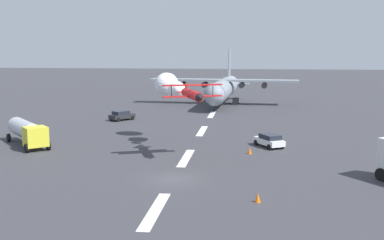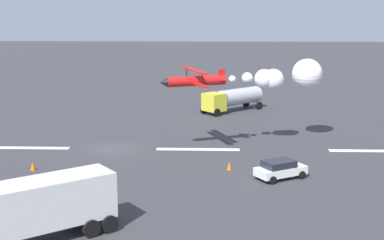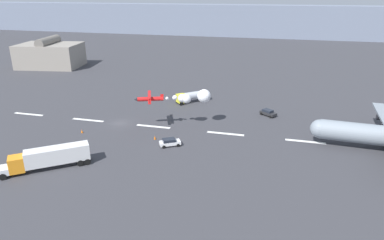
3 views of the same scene
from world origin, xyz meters
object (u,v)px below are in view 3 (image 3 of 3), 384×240
at_px(followme_car_yellow, 170,142).
at_px(semi_truck_orange, 49,157).
at_px(stunt_biplane_red, 193,97).
at_px(traffic_cone_far, 155,138).
at_px(fuel_tanker_truck, 192,96).
at_px(airport_staff_sedan, 268,113).
at_px(traffic_cone_near, 82,131).

bearing_deg(followme_car_yellow, semi_truck_orange, -141.36).
relative_size(stunt_biplane_red, traffic_cone_far, 21.21).
distance_m(semi_truck_orange, fuel_tanker_truck, 44.65).
bearing_deg(semi_truck_orange, airport_staff_sedan, 45.87).
height_order(semi_truck_orange, airport_staff_sedan, semi_truck_orange).
xyz_separation_m(followme_car_yellow, traffic_cone_far, (-3.97, 2.26, -0.44)).
bearing_deg(traffic_cone_near, airport_staff_sedan, 28.61).
distance_m(stunt_biplane_red, traffic_cone_far, 12.81).
xyz_separation_m(stunt_biplane_red, fuel_tanker_truck, (-4.56, 16.60, -5.05)).
xyz_separation_m(semi_truck_orange, traffic_cone_far, (13.37, 16.13, -1.75)).
bearing_deg(stunt_biplane_red, fuel_tanker_truck, 105.35).
bearing_deg(fuel_tanker_truck, airport_staff_sedan, -15.32).
xyz_separation_m(airport_staff_sedan, traffic_cone_near, (-38.55, -21.02, -0.44)).
relative_size(stunt_biplane_red, followme_car_yellow, 3.58).
xyz_separation_m(fuel_tanker_truck, traffic_cone_far, (-1.18, -26.08, -1.37)).
xyz_separation_m(stunt_biplane_red, traffic_cone_far, (-5.73, -9.49, -6.42)).
xyz_separation_m(semi_truck_orange, fuel_tanker_truck, (14.55, 42.21, -0.39)).
distance_m(followme_car_yellow, traffic_cone_near, 20.55).
height_order(traffic_cone_near, traffic_cone_far, same).
bearing_deg(traffic_cone_far, stunt_biplane_red, 58.85).
height_order(airport_staff_sedan, traffic_cone_far, airport_staff_sedan).
bearing_deg(airport_staff_sedan, stunt_biplane_red, -146.26).
distance_m(fuel_tanker_truck, airport_staff_sedan, 21.64).
height_order(airport_staff_sedan, traffic_cone_near, airport_staff_sedan).
bearing_deg(semi_truck_orange, followme_car_yellow, 38.64).
distance_m(stunt_biplane_red, traffic_cone_near, 25.28).
xyz_separation_m(stunt_biplane_red, traffic_cone_near, (-22.25, -10.14, -6.42)).
distance_m(semi_truck_orange, traffic_cone_far, 21.02).
xyz_separation_m(semi_truck_orange, traffic_cone_near, (-3.14, 15.47, -1.75)).
relative_size(airport_staff_sedan, traffic_cone_far, 5.77).
bearing_deg(airport_staff_sedan, followme_car_yellow, -128.59).
bearing_deg(followme_car_yellow, airport_staff_sedan, 51.41).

